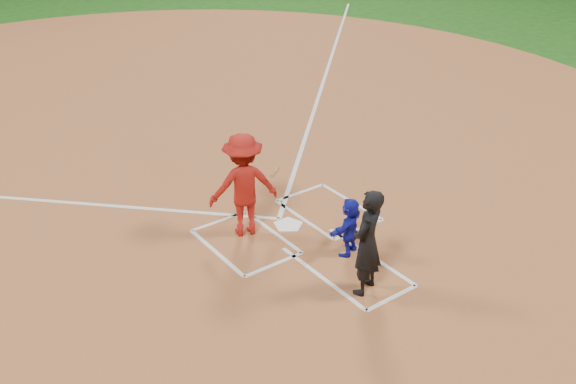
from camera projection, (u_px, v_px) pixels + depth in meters
ground at (288, 226)px, 12.24m from camera, size 120.00×120.00×0.00m
home_plate_dirt at (150, 129)px, 16.50m from camera, size 28.00×28.00×0.01m
home_plate at (288, 225)px, 12.23m from camera, size 0.60×0.60×0.02m
catcher at (350, 226)px, 11.16m from camera, size 1.05×0.68×1.08m
umpire at (367, 243)px, 10.02m from camera, size 0.78×0.65×1.82m
chalk_markings at (163, 137)px, 15.99m from camera, size 28.35×17.32×0.01m
batter_at_plate at (244, 185)px, 11.57m from camera, size 1.63×1.10×1.97m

